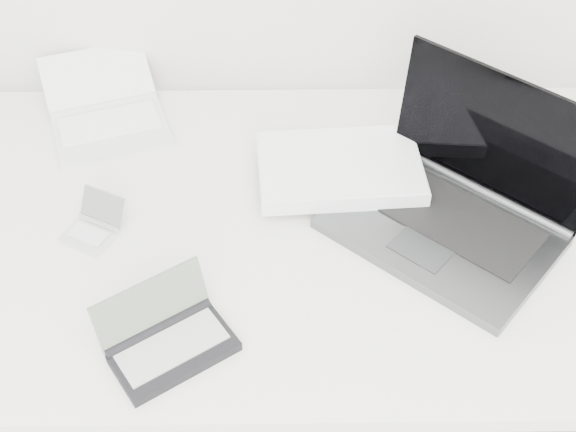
{
  "coord_description": "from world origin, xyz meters",
  "views": [
    {
      "loc": [
        -0.04,
        0.55,
        1.75
      ],
      "look_at": [
        -0.03,
        1.51,
        0.79
      ],
      "focal_mm": 50.0,
      "sensor_mm": 36.0,
      "label": 1
    }
  ],
  "objects_px": {
    "desk": "(304,241)",
    "laptop_large": "(410,189)",
    "netbook_open_white": "(107,115)",
    "palmtop_charcoal": "(168,340)"
  },
  "relations": [
    {
      "from": "netbook_open_white",
      "to": "palmtop_charcoal",
      "type": "xyz_separation_m",
      "value": [
        0.18,
        -0.56,
        0.0
      ]
    },
    {
      "from": "desk",
      "to": "laptop_large",
      "type": "height_order",
      "value": "laptop_large"
    },
    {
      "from": "desk",
      "to": "palmtop_charcoal",
      "type": "height_order",
      "value": "palmtop_charcoal"
    },
    {
      "from": "netbook_open_white",
      "to": "palmtop_charcoal",
      "type": "distance_m",
      "value": 0.59
    },
    {
      "from": "netbook_open_white",
      "to": "desk",
      "type": "bearing_deg",
      "value": -55.24
    },
    {
      "from": "netbook_open_white",
      "to": "palmtop_charcoal",
      "type": "relative_size",
      "value": 1.48
    },
    {
      "from": "laptop_large",
      "to": "netbook_open_white",
      "type": "relative_size",
      "value": 1.72
    },
    {
      "from": "desk",
      "to": "netbook_open_white",
      "type": "relative_size",
      "value": 4.8
    },
    {
      "from": "laptop_large",
      "to": "palmtop_charcoal",
      "type": "height_order",
      "value": "laptop_large"
    },
    {
      "from": "netbook_open_white",
      "to": "palmtop_charcoal",
      "type": "bearing_deg",
      "value": -90.97
    }
  ]
}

